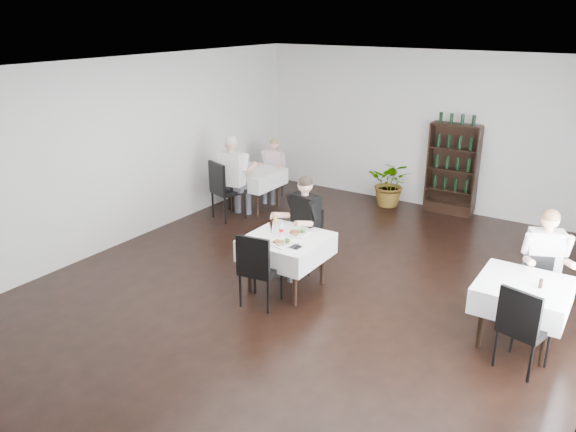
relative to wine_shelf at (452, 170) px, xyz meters
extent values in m
plane|color=black|center=(-0.60, -4.31, -0.85)|extent=(9.00, 9.00, 0.00)
plane|color=white|center=(-0.60, -4.31, 2.15)|extent=(9.00, 9.00, 0.00)
plane|color=silver|center=(-0.60, 0.19, 0.65)|extent=(7.00, 0.00, 7.00)
plane|color=silver|center=(-4.10, -4.31, 0.65)|extent=(0.00, 9.00, 9.00)
cube|color=black|center=(0.00, 0.01, -0.75)|extent=(0.90, 0.28, 0.20)
cylinder|color=black|center=(-1.27, -4.68, -0.49)|extent=(0.06, 0.06, 0.71)
cylinder|color=black|center=(-1.27, -3.95, -0.49)|extent=(0.06, 0.06, 0.71)
cylinder|color=black|center=(-0.53, -4.68, -0.49)|extent=(0.06, 0.06, 0.71)
cylinder|color=black|center=(-0.53, -3.95, -0.49)|extent=(0.06, 0.06, 0.71)
cube|color=black|center=(-0.90, -4.31, -0.12)|extent=(0.85, 0.85, 0.04)
cube|color=white|center=(-0.90, -4.31, -0.23)|extent=(1.03, 1.03, 0.30)
cylinder|color=black|center=(-3.64, -2.15, -0.49)|extent=(0.06, 0.06, 0.71)
cylinder|color=black|center=(-3.64, -1.47, -0.49)|extent=(0.06, 0.06, 0.71)
cylinder|color=black|center=(-2.96, -2.15, -0.49)|extent=(0.06, 0.06, 0.71)
cylinder|color=black|center=(-2.96, -1.47, -0.49)|extent=(0.06, 0.06, 0.71)
cube|color=black|center=(-3.30, -1.81, -0.12)|extent=(0.80, 0.80, 0.04)
cube|color=white|center=(-3.30, -1.81, -0.23)|extent=(0.98, 0.98, 0.30)
cylinder|color=black|center=(1.76, -4.35, -0.49)|extent=(0.06, 0.06, 0.71)
cylinder|color=black|center=(1.76, -3.67, -0.49)|extent=(0.06, 0.06, 0.71)
cylinder|color=black|center=(2.44, -4.35, -0.49)|extent=(0.06, 0.06, 0.71)
cylinder|color=black|center=(2.44, -3.67, -0.49)|extent=(0.06, 0.06, 0.71)
cube|color=black|center=(2.10, -4.01, -0.12)|extent=(0.80, 0.80, 0.04)
cube|color=white|center=(2.10, -4.01, -0.23)|extent=(0.98, 0.98, 0.30)
imported|color=#235B1F|center=(-1.11, -0.23, -0.38)|extent=(0.95, 0.86, 0.93)
cylinder|color=black|center=(-1.19, -3.84, -0.64)|extent=(0.03, 0.03, 0.42)
cylinder|color=black|center=(-1.21, -3.48, -0.64)|extent=(0.03, 0.03, 0.42)
cylinder|color=black|center=(-0.83, -3.83, -0.64)|extent=(0.03, 0.03, 0.42)
cylinder|color=black|center=(-0.85, -3.46, -0.64)|extent=(0.03, 0.03, 0.42)
cube|color=black|center=(-1.02, -3.65, -0.40)|extent=(0.43, 0.43, 0.06)
cube|color=black|center=(-1.03, -3.46, -0.16)|extent=(0.42, 0.06, 0.45)
cylinder|color=black|center=(-0.77, -4.63, -0.61)|extent=(0.04, 0.04, 0.46)
cylinder|color=black|center=(-0.71, -5.03, -0.61)|extent=(0.04, 0.04, 0.46)
cylinder|color=black|center=(-1.17, -4.69, -0.61)|extent=(0.04, 0.04, 0.46)
cylinder|color=black|center=(-1.11, -5.09, -0.61)|extent=(0.04, 0.04, 0.46)
cube|color=black|center=(-0.94, -4.86, -0.35)|extent=(0.53, 0.53, 0.07)
cube|color=black|center=(-0.91, -5.07, -0.08)|extent=(0.47, 0.12, 0.50)
cylinder|color=black|center=(-3.58, -1.26, -0.64)|extent=(0.03, 0.03, 0.41)
cylinder|color=black|center=(-3.59, -0.90, -0.64)|extent=(0.03, 0.03, 0.41)
cylinder|color=black|center=(-3.23, -1.24, -0.64)|extent=(0.03, 0.03, 0.41)
cylinder|color=black|center=(-3.24, -0.89, -0.64)|extent=(0.03, 0.03, 0.41)
cube|color=black|center=(-3.41, -1.07, -0.41)|extent=(0.42, 0.42, 0.06)
cube|color=black|center=(-3.42, -0.89, -0.18)|extent=(0.41, 0.06, 0.44)
cylinder|color=black|center=(-3.06, -2.40, -0.60)|extent=(0.04, 0.04, 0.50)
cylinder|color=black|center=(-3.21, -2.81, -0.60)|extent=(0.04, 0.04, 0.50)
cylinder|color=black|center=(-3.48, -2.25, -0.60)|extent=(0.04, 0.04, 0.50)
cylinder|color=black|center=(-3.62, -2.67, -0.60)|extent=(0.04, 0.04, 0.50)
cube|color=black|center=(-3.34, -2.53, -0.31)|extent=(0.64, 0.64, 0.08)
cube|color=black|center=(-3.42, -2.75, -0.02)|extent=(0.49, 0.22, 0.55)
cylinder|color=black|center=(2.16, -3.77, -0.65)|extent=(0.03, 0.03, 0.40)
cylinder|color=black|center=(2.01, -3.45, -0.65)|extent=(0.03, 0.03, 0.40)
cylinder|color=black|center=(2.47, -3.62, -0.65)|extent=(0.03, 0.03, 0.40)
cylinder|color=black|center=(2.33, -3.31, -0.65)|extent=(0.03, 0.03, 0.40)
cube|color=black|center=(2.24, -3.54, -0.42)|extent=(0.53, 0.53, 0.06)
cube|color=black|center=(2.16, -3.37, -0.18)|extent=(0.38, 0.21, 0.44)
cylinder|color=black|center=(2.48, -4.35, -0.62)|extent=(0.04, 0.04, 0.45)
cylinder|color=black|center=(2.38, -4.73, -0.62)|extent=(0.04, 0.04, 0.45)
cylinder|color=black|center=(2.10, -4.25, -0.62)|extent=(0.04, 0.04, 0.45)
cylinder|color=black|center=(2.00, -4.63, -0.62)|extent=(0.04, 0.04, 0.45)
cube|color=black|center=(2.24, -4.49, -0.37)|extent=(0.55, 0.55, 0.07)
cube|color=black|center=(2.19, -4.69, -0.11)|extent=(0.45, 0.16, 0.49)
cube|color=#43444B|center=(-1.11, -3.88, -0.27)|extent=(0.25, 0.45, 0.14)
cylinder|color=#43444B|center=(-1.15, -4.06, -0.60)|extent=(0.11, 0.11, 0.50)
cube|color=#43444B|center=(-0.91, -3.93, -0.27)|extent=(0.25, 0.45, 0.14)
cylinder|color=#43444B|center=(-0.95, -4.11, -0.60)|extent=(0.11, 0.11, 0.50)
cube|color=black|center=(-0.96, -3.72, 0.07)|extent=(0.45, 0.32, 0.56)
cylinder|color=#D89C87|center=(-1.26, -3.93, 0.05)|extent=(0.16, 0.33, 0.16)
cylinder|color=#D89C87|center=(-0.80, -4.04, 0.05)|extent=(0.16, 0.33, 0.16)
sphere|color=#D89C87|center=(-0.96, -3.74, 0.50)|extent=(0.22, 0.22, 0.22)
sphere|color=black|center=(-0.96, -3.74, 0.53)|extent=(0.22, 0.22, 0.22)
cube|color=#43444B|center=(-3.31, -1.32, -0.35)|extent=(0.20, 0.39, 0.12)
cylinder|color=#43444B|center=(-3.28, -1.47, -0.63)|extent=(0.10, 0.10, 0.43)
cube|color=#43444B|center=(-3.13, -1.28, -0.35)|extent=(0.20, 0.39, 0.12)
cylinder|color=#43444B|center=(-3.10, -1.44, -0.63)|extent=(0.10, 0.10, 0.43)
cube|color=#CEAAB0|center=(-3.26, -1.13, -0.06)|extent=(0.39, 0.26, 0.49)
cylinder|color=#D89C87|center=(-3.41, -1.41, -0.08)|extent=(0.13, 0.28, 0.14)
cylinder|color=#D89C87|center=(-3.01, -1.33, -0.08)|extent=(0.13, 0.28, 0.14)
sphere|color=#D89C87|center=(-3.25, -1.15, 0.31)|extent=(0.19, 0.19, 0.19)
sphere|color=olive|center=(-3.25, -1.15, 0.34)|extent=(0.19, 0.19, 0.19)
cube|color=#43444B|center=(-3.15, -2.35, -0.23)|extent=(0.23, 0.48, 0.15)
cylinder|color=#43444B|center=(-3.18, -2.16, -0.58)|extent=(0.12, 0.12, 0.54)
cube|color=#43444B|center=(-3.36, -2.39, -0.23)|extent=(0.23, 0.48, 0.15)
cylinder|color=#43444B|center=(-3.40, -2.19, -0.58)|extent=(0.12, 0.12, 0.54)
cube|color=silver|center=(-3.22, -2.58, 0.13)|extent=(0.47, 0.31, 0.61)
cylinder|color=#D89C87|center=(-3.02, -2.24, 0.11)|extent=(0.14, 0.35, 0.17)
cylinder|color=#D89C87|center=(-3.52, -2.32, 0.11)|extent=(0.14, 0.35, 0.17)
sphere|color=#D89C87|center=(-3.22, -2.55, 0.60)|extent=(0.23, 0.23, 0.23)
sphere|color=beige|center=(-3.22, -2.55, 0.63)|extent=(0.23, 0.23, 0.23)
cube|color=#43444B|center=(2.15, -3.48, -0.28)|extent=(0.29, 0.44, 0.14)
cylinder|color=#43444B|center=(2.21, -3.65, -0.60)|extent=(0.11, 0.11, 0.49)
cube|color=#43444B|center=(2.33, -3.41, -0.28)|extent=(0.29, 0.44, 0.14)
cylinder|color=#43444B|center=(2.40, -3.57, -0.60)|extent=(0.11, 0.11, 0.49)
cube|color=silver|center=(2.17, -3.27, 0.05)|extent=(0.46, 0.36, 0.55)
cylinder|color=#D89C87|center=(2.06, -3.61, 0.03)|extent=(0.19, 0.32, 0.16)
cylinder|color=#D89C87|center=(2.48, -3.43, 0.03)|extent=(0.19, 0.32, 0.16)
sphere|color=#D89C87|center=(2.17, -3.29, 0.47)|extent=(0.21, 0.21, 0.21)
sphere|color=brown|center=(2.17, -3.29, 0.50)|extent=(0.21, 0.21, 0.21)
cube|color=white|center=(-0.83, -4.16, -0.07)|extent=(0.31, 0.31, 0.02)
cube|color=#5D2F1A|center=(-0.86, -4.18, -0.04)|extent=(0.13, 0.12, 0.03)
sphere|color=#31691C|center=(-0.76, -4.11, -0.02)|extent=(0.07, 0.07, 0.07)
cube|color=brown|center=(-0.80, -4.22, -0.05)|extent=(0.11, 0.09, 0.02)
cube|color=white|center=(-0.82, -4.57, -0.07)|extent=(0.32, 0.32, 0.02)
cube|color=#5D2F1A|center=(-0.85, -4.59, -0.04)|extent=(0.11, 0.09, 0.03)
sphere|color=#31691C|center=(-0.75, -4.52, -0.02)|extent=(0.07, 0.07, 0.07)
cube|color=brown|center=(-0.79, -4.64, -0.05)|extent=(0.12, 0.12, 0.02)
cone|color=black|center=(-1.14, -4.33, 0.03)|extent=(0.06, 0.06, 0.22)
cylinder|color=silver|center=(-1.14, -4.33, 0.17)|extent=(0.02, 0.02, 0.05)
cone|color=gold|center=(-1.15, -4.22, 0.03)|extent=(0.06, 0.06, 0.21)
cylinder|color=silver|center=(-1.15, -4.22, 0.16)|extent=(0.02, 0.02, 0.05)
cylinder|color=silver|center=(-0.98, -4.31, 0.01)|extent=(0.05, 0.05, 0.18)
cylinder|color=#A9090B|center=(-0.98, -4.31, 0.00)|extent=(0.06, 0.06, 0.05)
cylinder|color=silver|center=(-0.98, -4.31, 0.13)|extent=(0.02, 0.02, 0.05)
cube|color=black|center=(-0.63, -4.55, -0.07)|extent=(0.18, 0.14, 0.01)
cylinder|color=silver|center=(-0.65, -4.55, -0.06)|extent=(0.02, 0.20, 0.01)
cylinder|color=silver|center=(-0.61, -4.55, -0.06)|extent=(0.01, 0.20, 0.01)
cylinder|color=black|center=(2.27, -4.04, -0.02)|extent=(0.06, 0.06, 0.11)
camera|label=1|loc=(2.95, -10.21, 2.79)|focal=35.00mm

